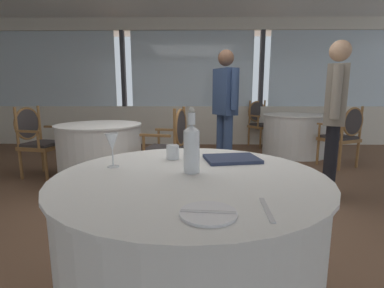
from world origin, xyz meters
name	(u,v)px	position (x,y,z in m)	size (l,w,h in m)	color
ground_plane	(188,199)	(0.00, 0.00, 0.00)	(12.53, 12.53, 0.00)	brown
window_wall_far	(192,96)	(0.00, 3.40, 1.08)	(9.64, 0.14, 2.70)	silver
foreground_table	(190,243)	(0.06, -1.57, 0.38)	(1.35, 1.35, 0.75)	white
side_plate	(208,213)	(0.13, -2.05, 0.76)	(0.20, 0.20, 0.01)	white
butter_knife	(208,212)	(0.13, -2.05, 0.76)	(0.19, 0.02, 0.00)	silver
dinner_fork	(267,209)	(0.33, -2.01, 0.76)	(0.21, 0.02, 0.00)	silver
water_bottle	(192,147)	(0.06, -1.54, 0.89)	(0.08, 0.08, 0.33)	white
wine_glass	(112,143)	(-0.37, -1.44, 0.89)	(0.07, 0.07, 0.19)	white
water_tumbler	(173,152)	(-0.06, -1.24, 0.80)	(0.08, 0.08, 0.09)	white
menu_book	(232,159)	(0.30, -1.28, 0.76)	(0.31, 0.23, 0.02)	#2D3856
background_table_0	(100,153)	(-1.17, 0.66, 0.38)	(1.08, 1.08, 0.75)	white
dining_chair_0_0	(36,137)	(-2.12, 0.88, 0.56)	(0.55, 0.60, 0.97)	olive
dining_chair_0_1	(171,142)	(-0.22, 0.45, 0.57)	(0.55, 0.60, 0.98)	olive
background_table_1	(294,135)	(1.92, 2.30, 0.38)	(1.17, 1.17, 0.75)	white
dining_chair_1_0	(260,120)	(1.48, 3.21, 0.57)	(0.64, 0.62, 0.98)	olive
dining_chair_1_1	(344,132)	(2.37, 1.39, 0.55)	(0.64, 0.62, 0.95)	olive
diner_person_0	(335,112)	(1.55, 0.07, 0.96)	(0.34, 0.49, 1.68)	black
diner_person_1	(225,104)	(0.49, 1.06, 0.99)	(0.34, 0.48, 1.73)	#334770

